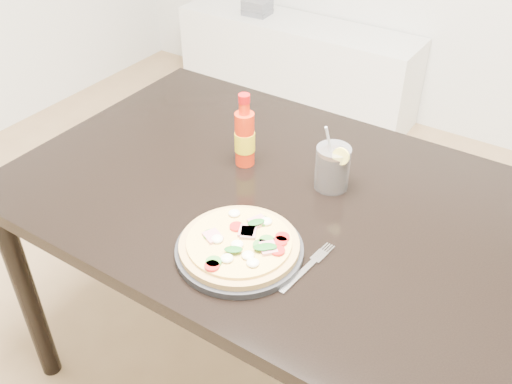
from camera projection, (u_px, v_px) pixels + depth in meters
The scene contains 8 objects.
dining_table at pixel (281, 219), 1.49m from camera, with size 1.40×0.90×0.75m.
plate at pixel (239, 250), 1.26m from camera, with size 0.28×0.28×0.02m, color black.
pizza at pixel (240, 243), 1.25m from camera, with size 0.27×0.27×0.03m.
hot_sauce_bottle at pixel (245, 137), 1.51m from camera, with size 0.07×0.07×0.21m.
cola_cup at pixel (332, 168), 1.44m from camera, with size 0.09×0.09×0.18m.
fork at pixel (309, 266), 1.23m from camera, with size 0.04×0.19×0.00m.
media_console at pixel (295, 65), 3.28m from camera, with size 1.40×0.34×0.50m, color white.
cd_stack at pixel (257, 7), 3.20m from camera, with size 0.14×0.12×0.08m.
Camera 1 is at (0.69, -0.62, 1.61)m, focal length 40.00 mm.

